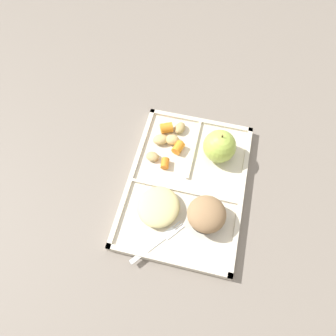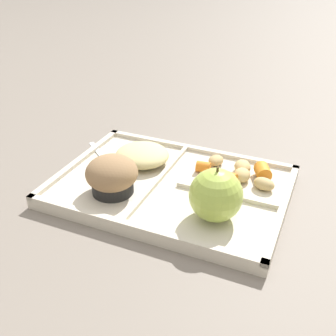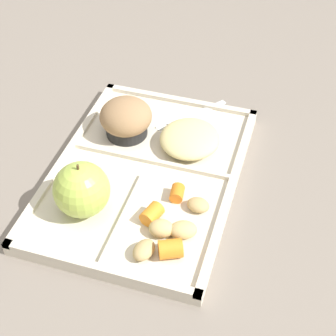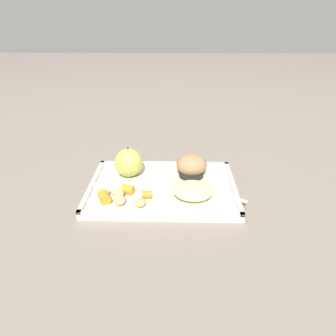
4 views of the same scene
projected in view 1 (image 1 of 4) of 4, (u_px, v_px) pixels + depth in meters
The scene contains 15 objects.
ground at pixel (186, 186), 0.77m from camera, with size 6.00×6.00×0.00m, color slate.
lunch_tray at pixel (186, 184), 0.76m from camera, with size 0.39×0.28×0.02m.
green_apple at pixel (220, 146), 0.76m from camera, with size 0.08×0.08×0.09m.
bran_muffin at pixel (206, 215), 0.69m from camera, with size 0.09×0.09×0.06m.
carrot_slice_edge at pixel (166, 128), 0.82m from camera, with size 0.03×0.03×0.03m, color orange.
carrot_slice_small at pixel (178, 148), 0.79m from camera, with size 0.02×0.02×0.03m, color orange.
carrot_slice_near_corner at pixel (165, 163), 0.77m from camera, with size 0.02×0.02×0.03m, color orange.
potato_chunk_large at pixel (161, 140), 0.80m from camera, with size 0.04×0.03×0.02m, color tan.
potato_chunk_small at pixel (172, 140), 0.80m from camera, with size 0.03×0.03×0.02m, color tan.
potato_chunk_wedge at pixel (180, 128), 0.82m from camera, with size 0.04×0.03×0.02m, color tan.
potato_chunk_browned at pixel (152, 157), 0.78m from camera, with size 0.03×0.03×0.02m, color tan.
egg_noodle_pile at pixel (158, 207), 0.71m from camera, with size 0.10×0.10×0.03m, color #D6C684.
meatball_back at pixel (152, 218), 0.70m from camera, with size 0.03×0.03×0.03m, color brown.
meatball_front at pixel (159, 207), 0.71m from camera, with size 0.03×0.03×0.03m, color #755B4C.
plastic_fork at pixel (160, 241), 0.69m from camera, with size 0.12×0.10×0.00m.
Camera 1 is at (0.32, 0.03, 0.70)m, focal length 33.67 mm.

